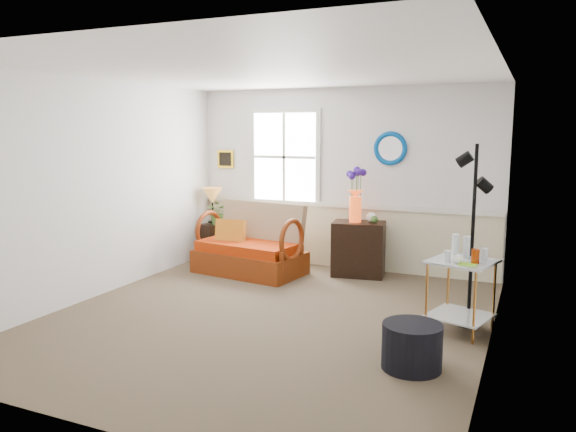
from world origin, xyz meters
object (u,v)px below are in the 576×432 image
at_px(loveseat, 249,239).
at_px(floor_lamp, 472,236).
at_px(lamp_stand, 212,241).
at_px(side_table, 460,296).
at_px(cabinet, 359,249).
at_px(ottoman, 412,346).

bearing_deg(loveseat, floor_lamp, -9.29).
distance_m(lamp_stand, side_table, 4.34).
bearing_deg(side_table, floor_lamp, 75.83).
distance_m(loveseat, cabinet, 1.53).
bearing_deg(cabinet, lamp_stand, 169.49).
bearing_deg(ottoman, loveseat, 140.34).
distance_m(cabinet, ottoman, 3.08).
relative_size(lamp_stand, cabinet, 0.73).
xyz_separation_m(loveseat, side_table, (3.01, -1.20, -0.12)).
relative_size(loveseat, side_table, 2.03).
height_order(lamp_stand, cabinet, cabinet).
xyz_separation_m(cabinet, side_table, (1.57, -1.70, -0.01)).
height_order(cabinet, ottoman, cabinet).
height_order(loveseat, side_table, loveseat).
height_order(floor_lamp, ottoman, floor_lamp).
relative_size(loveseat, lamp_stand, 2.70).
height_order(loveseat, cabinet, loveseat).
xyz_separation_m(cabinet, ottoman, (1.31, -2.78, -0.18)).
height_order(cabinet, side_table, cabinet).
bearing_deg(loveseat, side_table, -13.75).
relative_size(side_table, ottoman, 1.44).
bearing_deg(loveseat, lamp_stand, 157.70).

